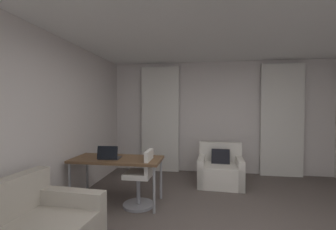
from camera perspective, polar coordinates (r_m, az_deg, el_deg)
The scene contains 9 objects.
wall_window at distance 5.55m, azimuth 12.37°, elevation -0.58°, with size 5.12×0.06×2.60m.
wall_left at distance 3.33m, azimuth -32.19°, elevation -2.52°, with size 0.06×6.12×2.60m.
ceiling at distance 2.75m, azimuth 16.91°, elevation 25.12°, with size 5.12×6.12×0.06m, color white.
curtain_left_panel at distance 5.51m, azimuth -1.97°, elevation -1.07°, with size 0.90×0.06×2.50m.
curtain_right_panel at distance 5.68m, azimuth 26.43°, elevation -1.19°, with size 0.90×0.06×2.50m.
armchair at distance 4.83m, azimuth 12.87°, elevation -13.32°, with size 0.90×0.81×0.80m.
desk at distance 3.85m, azimuth -12.51°, elevation -11.26°, with size 1.43×0.64×0.72m.
desk_chair at distance 3.73m, azimuth -6.77°, elevation -16.02°, with size 0.48×0.48×0.88m.
laptop at distance 3.79m, azimuth -14.43°, elevation -9.87°, with size 0.34×0.27×0.22m.
Camera 1 is at (-0.34, -2.51, 1.54)m, focal length 24.55 mm.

